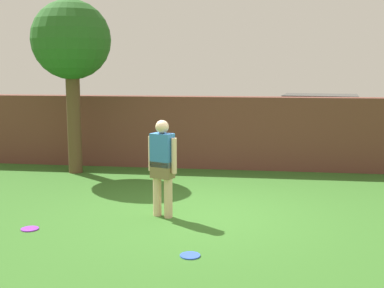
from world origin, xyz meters
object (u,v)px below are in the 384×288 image
Objects in this scene: person at (162,164)px; car at (319,125)px; frisbee_blue at (190,256)px; frisbee_purple at (30,229)px; tree at (71,43)px.

car reaches higher than person.
frisbee_purple is at bearing 164.05° from frisbee_blue.
person reaches higher than frisbee_purple.
tree reaches higher than frisbee_purple.
person is at bearing 71.55° from car.
tree is 4.74m from person.
tree is at bearing 125.22° from frisbee_blue.
frisbee_blue is at bearing -45.58° from person.
person is at bearing 112.59° from frisbee_blue.
frisbee_blue is (0.71, -1.70, -0.89)m from person.
person is 7.14m from car.
car is at bearing 72.81° from frisbee_blue.
person reaches higher than frisbee_blue.
tree is 6.73m from frisbee_blue.
frisbee_purple is 1.00× the size of frisbee_blue.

